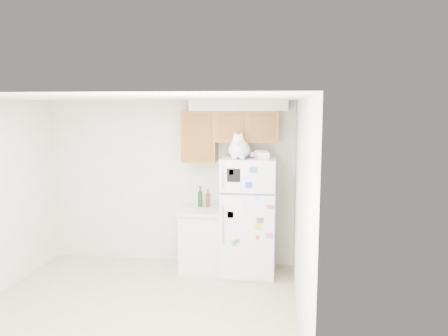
% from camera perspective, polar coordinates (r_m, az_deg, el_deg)
% --- Properties ---
extents(ground_plane, '(3.80, 4.00, 0.01)m').
position_cam_1_polar(ground_plane, '(5.36, -12.34, -18.94)').
color(ground_plane, beige).
extents(room_shell, '(3.84, 4.04, 2.52)m').
position_cam_1_polar(room_shell, '(5.03, -10.67, -0.54)').
color(room_shell, silver).
rests_on(room_shell, ground_plane).
extents(refrigerator, '(0.76, 0.78, 1.70)m').
position_cam_1_polar(refrigerator, '(6.30, 3.24, -6.29)').
color(refrigerator, white).
rests_on(refrigerator, ground_plane).
extents(base_counter, '(0.64, 0.64, 0.92)m').
position_cam_1_polar(base_counter, '(6.56, -2.84, -9.23)').
color(base_counter, white).
rests_on(base_counter, ground_plane).
extents(cat, '(0.37, 0.54, 0.38)m').
position_cam_1_polar(cat, '(5.99, 2.02, 2.59)').
color(cat, white).
rests_on(cat, refrigerator).
extents(storage_box_back, '(0.19, 0.14, 0.10)m').
position_cam_1_polar(storage_box_back, '(6.16, 4.85, 1.86)').
color(storage_box_back, white).
rests_on(storage_box_back, refrigerator).
extents(storage_box_front, '(0.15, 0.12, 0.09)m').
position_cam_1_polar(storage_box_front, '(6.00, 5.25, 1.65)').
color(storage_box_front, white).
rests_on(storage_box_front, refrigerator).
extents(bottle_green, '(0.07, 0.07, 0.31)m').
position_cam_1_polar(bottle_green, '(6.55, -3.13, -3.71)').
color(bottle_green, '#19381E').
rests_on(bottle_green, base_counter).
extents(bottle_amber, '(0.07, 0.07, 0.28)m').
position_cam_1_polar(bottle_amber, '(6.52, -2.13, -3.91)').
color(bottle_amber, '#593814').
rests_on(bottle_amber, base_counter).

